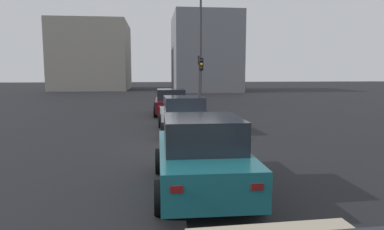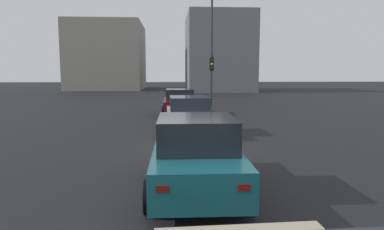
{
  "view_description": "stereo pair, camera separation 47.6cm",
  "coord_description": "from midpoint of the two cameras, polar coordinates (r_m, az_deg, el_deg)",
  "views": [
    {
      "loc": [
        -11.73,
        1.06,
        2.55
      ],
      "look_at": [
        -2.05,
        -0.02,
        1.34
      ],
      "focal_mm": 32.23,
      "sensor_mm": 36.0,
      "label": 1
    },
    {
      "loc": [
        -11.77,
        0.59,
        2.55
      ],
      "look_at": [
        -2.05,
        -0.02,
        1.34
      ],
      "focal_mm": 32.23,
      "sensor_mm": 36.0,
      "label": 2
    }
  ],
  "objects": [
    {
      "name": "car_silver_second",
      "position": [
        14.59,
        0.4,
        -0.04
      ],
      "size": [
        4.38,
        2.09,
        1.55
      ],
      "rotation": [
        0.0,
        0.0,
        0.02
      ],
      "color": "#A8AAB2",
      "rests_on": "ground_plane"
    },
    {
      "name": "street_lamp_kerbside",
      "position": [
        27.48,
        3.79,
        12.23
      ],
      "size": [
        0.56,
        0.36,
        8.7
      ],
      "color": "#2D2D30",
      "rests_on": "ground_plane"
    },
    {
      "name": "building_facade_left",
      "position": [
        48.3,
        4.62,
        10.14
      ],
      "size": [
        11.51,
        8.57,
        10.29
      ],
      "primitive_type": "cube",
      "color": "slate",
      "rests_on": "ground_plane"
    },
    {
      "name": "traffic_light_near_right",
      "position": [
        25.03,
        3.8,
        7.14
      ],
      "size": [
        0.33,
        0.31,
        3.58
      ],
      "rotation": [
        0.0,
        0.0,
        3.29
      ],
      "color": "#2D2D30",
      "rests_on": "ground_plane"
    },
    {
      "name": "building_facade_center",
      "position": [
        54.39,
        -13.47,
        9.37
      ],
      "size": [
        12.73,
        10.46,
        9.81
      ],
      "primitive_type": "cube",
      "color": "gray",
      "rests_on": "ground_plane"
    },
    {
      "name": "car_teal_third",
      "position": [
        7.47,
        2.47,
        -6.7
      ],
      "size": [
        4.19,
        2.05,
        1.63
      ],
      "rotation": [
        0.0,
        0.0,
        -0.01
      ],
      "color": "#19606B",
      "rests_on": "ground_plane"
    },
    {
      "name": "car_maroon_lead",
      "position": [
        20.95,
        -1.38,
        2.13
      ],
      "size": [
        4.41,
        2.12,
        1.55
      ],
      "rotation": [
        0.0,
        0.0,
        -0.02
      ],
      "color": "#510F16",
      "rests_on": "ground_plane"
    },
    {
      "name": "traffic_light_near_left",
      "position": [
        37.07,
        3.66,
        7.87
      ],
      "size": [
        0.33,
        0.3,
        4.29
      ],
      "rotation": [
        0.0,
        0.0,
        3.27
      ],
      "color": "#2D2D30",
      "rests_on": "ground_plane"
    },
    {
      "name": "ground_plane",
      "position": [
        12.07,
        0.44,
        -5.62
      ],
      "size": [
        160.0,
        160.0,
        0.2
      ],
      "primitive_type": "cube",
      "color": "black"
    }
  ]
}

